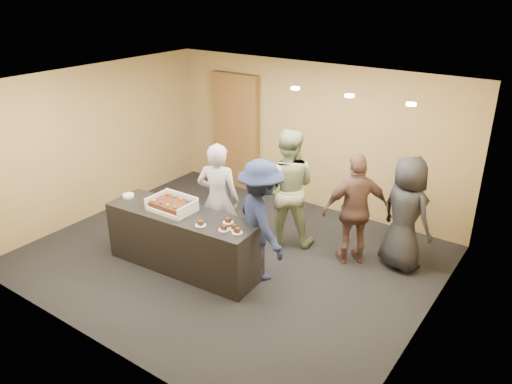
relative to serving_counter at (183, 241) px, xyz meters
The scene contains 17 objects.
room 1.16m from the serving_counter, 58.26° to the left, with size 6.04×6.00×2.70m.
serving_counter is the anchor object (origin of this frame).
storage_cabinet 3.38m from the serving_counter, 113.29° to the left, with size 1.07×0.15×2.35m, color brown.
cake_box 0.53m from the serving_counter, behind, with size 0.67×0.46×0.20m.
sheet_cake 0.58m from the serving_counter, behind, with size 0.57×0.39×0.11m.
plate_stack 1.19m from the serving_counter, behind, with size 0.18×0.18×0.04m, color white.
slice_a 0.69m from the serving_counter, 15.36° to the right, with size 0.15×0.15×0.07m.
slice_b 0.89m from the serving_counter, 12.22° to the left, with size 0.15×0.15×0.07m.
slice_c 0.96m from the serving_counter, ahead, with size 0.15×0.15×0.07m.
slice_d 1.04m from the serving_counter, ahead, with size 0.15×0.15×0.07m.
slice_e 1.13m from the serving_counter, ahead, with size 0.15×0.15×0.07m.
person_server_grey 0.82m from the serving_counter, 78.26° to the left, with size 0.66×0.43×1.81m, color #98989D.
person_sage_man 1.84m from the serving_counter, 61.60° to the left, with size 0.94×0.73×1.94m, color gray.
person_navy_man 1.26m from the serving_counter, 23.37° to the left, with size 1.16×0.67×1.80m, color #1A2345.
person_brown_extra 2.61m from the serving_counter, 39.26° to the left, with size 1.02×0.43×1.74m, color brown.
person_dark_suit 3.30m from the serving_counter, 35.86° to the left, with size 0.86×0.56×1.75m, color black.
ceiling_spotlights 3.18m from the serving_counter, 29.50° to the left, with size 1.72×0.12×0.03m.
Camera 1 is at (4.25, -5.34, 4.06)m, focal length 35.00 mm.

